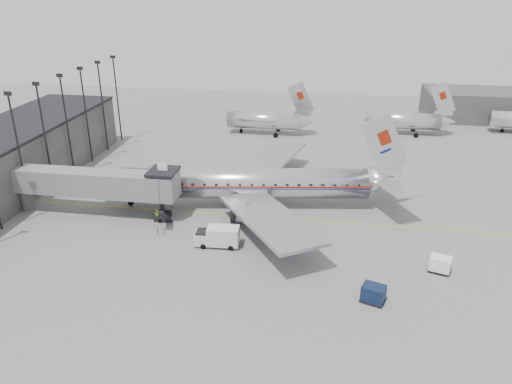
% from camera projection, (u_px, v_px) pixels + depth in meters
% --- Properties ---
extents(ground, '(160.00, 160.00, 0.00)m').
position_uv_depth(ground, '(230.00, 238.00, 57.56)').
color(ground, slate).
rests_on(ground, ground).
extents(terminal, '(12.00, 46.00, 8.00)m').
position_uv_depth(terminal, '(7.00, 161.00, 69.88)').
color(terminal, '#3A3835').
rests_on(terminal, ground).
extents(hangar, '(30.00, 12.00, 6.00)m').
position_uv_depth(hangar, '(498.00, 105.00, 104.40)').
color(hangar, '#3A3835').
rests_on(hangar, ground).
extents(apron_line, '(60.00, 0.15, 0.01)m').
position_uv_depth(apron_line, '(263.00, 217.00, 62.58)').
color(apron_line, gold).
rests_on(apron_line, ground).
extents(jet_bridge, '(21.00, 6.20, 7.10)m').
position_uv_depth(jet_bridge, '(104.00, 184.00, 61.60)').
color(jet_bridge, '#595B5D').
rests_on(jet_bridge, ground).
extents(floodlight_masts, '(0.90, 42.25, 15.25)m').
position_uv_depth(floodlight_masts, '(56.00, 127.00, 69.95)').
color(floodlight_masts, black).
rests_on(floodlight_masts, ground).
extents(distant_aircraft_near, '(16.39, 3.20, 10.26)m').
position_uv_depth(distant_aircraft_near, '(265.00, 120.00, 94.83)').
color(distant_aircraft_near, silver).
rests_on(distant_aircraft_near, ground).
extents(distant_aircraft_mid, '(16.39, 3.20, 10.26)m').
position_uv_depth(distant_aircraft_mid, '(403.00, 120.00, 94.76)').
color(distant_aircraft_mid, silver).
rests_on(distant_aircraft_mid, ground).
extents(airliner, '(39.98, 36.80, 12.69)m').
position_uv_depth(airliner, '(250.00, 183.00, 64.45)').
color(airliner, silver).
rests_on(airliner, ground).
extents(service_van, '(5.02, 2.15, 2.32)m').
position_uv_depth(service_van, '(218.00, 236.00, 55.41)').
color(service_van, silver).
rests_on(service_van, ground).
extents(baggage_cart_navy, '(2.59, 2.28, 1.69)m').
position_uv_depth(baggage_cart_navy, '(373.00, 293.00, 45.93)').
color(baggage_cart_navy, '#0D1734').
rests_on(baggage_cart_navy, ground).
extents(baggage_cart_white, '(2.52, 2.19, 1.67)m').
position_uv_depth(baggage_cart_white, '(440.00, 264.00, 50.65)').
color(baggage_cart_white, white).
rests_on(baggage_cart_white, ground).
extents(ramp_worker, '(0.62, 0.46, 1.54)m').
position_uv_depth(ramp_worker, '(157.00, 215.00, 61.37)').
color(ramp_worker, '#BCE41A').
rests_on(ramp_worker, ground).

